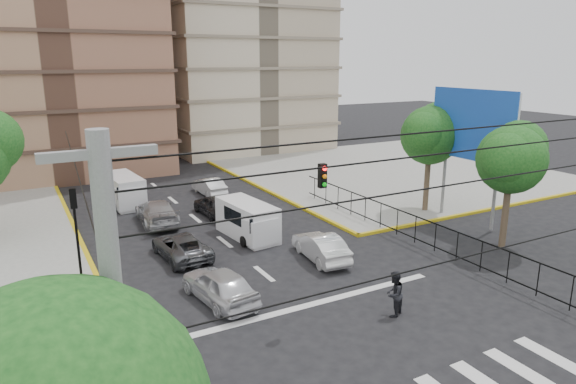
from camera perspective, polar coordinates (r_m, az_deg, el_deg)
ground at (r=20.92m, az=3.56°, el=-13.87°), size 160.00×160.00×0.00m
sidewalk_ne at (r=47.46m, az=11.12°, el=2.31°), size 26.00×26.00×0.15m
stop_line at (r=21.82m, az=1.84°, el=-12.56°), size 13.00×0.40×0.01m
park_fence at (r=29.27m, az=13.86°, el=-5.74°), size 0.10×22.50×1.66m
billboard at (r=32.74m, az=19.84°, el=6.79°), size 0.36×6.20×8.10m
tree_park_a at (r=29.33m, az=23.67°, el=3.65°), size 4.41×3.60×6.83m
tree_park_c at (r=34.61m, az=15.61°, el=6.39°), size 4.65×3.80×7.25m
traffic_light_nw at (r=24.35m, az=-22.57°, el=-2.89°), size 0.28×0.22×4.40m
traffic_light_hanging at (r=17.20m, az=7.49°, el=0.82°), size 18.00×9.12×0.92m
van_right_lane at (r=29.27m, az=-4.35°, el=-3.28°), size 2.23×4.70×2.05m
van_left_lane at (r=37.38m, az=-17.71°, el=0.07°), size 2.20×4.81×2.11m
car_silver_front_left at (r=22.10m, az=-7.62°, el=-10.19°), size 2.35×4.57×1.49m
car_white_front_right at (r=26.29m, az=3.65°, el=-6.07°), size 1.92×4.35×1.39m
car_grey_mid_left at (r=27.03m, az=-11.79°, el=-5.92°), size 2.29×4.61×1.25m
car_silver_rear_left at (r=32.80m, az=-14.35°, el=-2.18°), size 2.50×5.31×1.50m
car_darkgrey_mid_right at (r=33.77m, az=-8.15°, el=-1.46°), size 1.85×4.21×1.41m
car_white_rear_right at (r=39.09m, az=-8.75°, el=0.64°), size 1.53×3.96×1.29m
pedestrian_crosswalk at (r=21.14m, az=11.71°, el=-11.02°), size 1.13×1.04×1.86m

